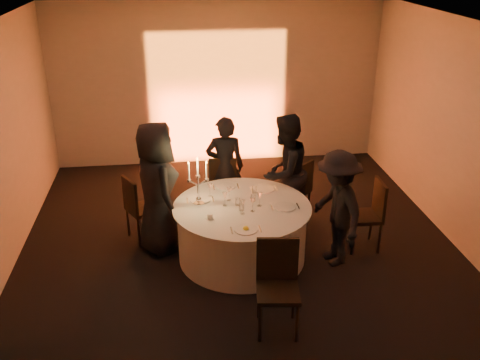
{
  "coord_description": "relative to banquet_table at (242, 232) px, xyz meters",
  "views": [
    {
      "loc": [
        -0.8,
        -6.1,
        3.91
      ],
      "look_at": [
        0.0,
        0.2,
        1.05
      ],
      "focal_mm": 40.0,
      "sensor_mm": 36.0,
      "label": 1
    }
  ],
  "objects": [
    {
      "name": "wine_glass_e",
      "position": [
        -0.02,
        -0.21,
        0.52
      ],
      "size": [
        0.07,
        0.07,
        0.19
      ],
      "color": "silver",
      "rests_on": "banquet_table"
    },
    {
      "name": "banquet_table",
      "position": [
        0.0,
        0.0,
        0.0
      ],
      "size": [
        1.8,
        1.8,
        0.77
      ],
      "color": "black",
      "rests_on": "floor"
    },
    {
      "name": "coffee_cup",
      "position": [
        -0.44,
        -0.28,
        0.42
      ],
      "size": [
        0.11,
        0.11,
        0.07
      ],
      "color": "white",
      "rests_on": "banquet_table"
    },
    {
      "name": "plate_front",
      "position": [
        -0.03,
        -0.62,
        0.4
      ],
      "size": [
        0.36,
        0.28,
        0.08
      ],
      "color": "white",
      "rests_on": "banquet_table"
    },
    {
      "name": "guest_right",
      "position": [
        1.19,
        -0.25,
        0.4
      ],
      "size": [
        0.77,
        1.1,
        1.56
      ],
      "primitive_type": "imported",
      "rotation": [
        0.0,
        0.0,
        -1.37
      ],
      "color": "black",
      "rests_on": "floor"
    },
    {
      "name": "wall_back",
      "position": [
        0.0,
        3.5,
        1.12
      ],
      "size": [
        7.0,
        0.0,
        7.0
      ],
      "primitive_type": "plane",
      "rotation": [
        1.57,
        0.0,
        0.0
      ],
      "color": "beige",
      "rests_on": "floor"
    },
    {
      "name": "plate_right",
      "position": [
        0.55,
        -0.1,
        0.39
      ],
      "size": [
        0.36,
        0.28,
        0.01
      ],
      "color": "white",
      "rests_on": "banquet_table"
    },
    {
      "name": "tumbler_d",
      "position": [
        -0.02,
        -0.12,
        0.43
      ],
      "size": [
        0.07,
        0.07,
        0.09
      ],
      "primitive_type": "cylinder",
      "color": "silver",
      "rests_on": "banquet_table"
    },
    {
      "name": "tumbler_a",
      "position": [
        0.22,
        0.38,
        0.43
      ],
      "size": [
        0.07,
        0.07,
        0.09
      ],
      "primitive_type": "cylinder",
      "color": "silver",
      "rests_on": "banquet_table"
    },
    {
      "name": "wine_glass_a",
      "position": [
        -0.15,
        0.19,
        0.52
      ],
      "size": [
        0.07,
        0.07,
        0.19
      ],
      "color": "silver",
      "rests_on": "banquet_table"
    },
    {
      "name": "uplighter_fixture",
      "position": [
        0.0,
        3.2,
        -0.33
      ],
      "size": [
        0.25,
        0.12,
        0.1
      ],
      "primitive_type": "cube",
      "color": "black",
      "rests_on": "floor"
    },
    {
      "name": "plate_back_right",
      "position": [
        0.36,
        0.46,
        0.39
      ],
      "size": [
        0.35,
        0.29,
        0.01
      ],
      "color": "white",
      "rests_on": "banquet_table"
    },
    {
      "name": "chair_left",
      "position": [
        -1.37,
        0.66,
        0.15
      ],
      "size": [
        0.57,
        0.57,
        0.96
      ],
      "rotation": [
        0.0,
        0.0,
        2.06
      ],
      "color": "black",
      "rests_on": "floor"
    },
    {
      "name": "plate_left",
      "position": [
        -0.53,
        0.23,
        0.39
      ],
      "size": [
        0.36,
        0.27,
        0.01
      ],
      "color": "white",
      "rests_on": "banquet_table"
    },
    {
      "name": "chair_back_right",
      "position": [
        0.97,
        0.97,
        0.15
      ],
      "size": [
        0.58,
        0.58,
        0.94
      ],
      "rotation": [
        0.0,
        0.0,
        -2.41
      ],
      "color": "black",
      "rests_on": "floor"
    },
    {
      "name": "chair_right",
      "position": [
        1.76,
        0.05,
        0.17
      ],
      "size": [
        0.45,
        0.45,
        0.99
      ],
      "rotation": [
        0.0,
        0.0,
        -1.6
      ],
      "color": "black",
      "rests_on": "floor"
    },
    {
      "name": "guest_back_left",
      "position": [
        -0.09,
        1.27,
        0.41
      ],
      "size": [
        0.6,
        0.42,
        1.58
      ],
      "primitive_type": "imported",
      "rotation": [
        0.0,
        0.0,
        3.07
      ],
      "color": "black",
      "rests_on": "floor"
    },
    {
      "name": "wine_glass_d",
      "position": [
        0.23,
        -0.02,
        0.52
      ],
      "size": [
        0.07,
        0.07,
        0.19
      ],
      "color": "silver",
      "rests_on": "banquet_table"
    },
    {
      "name": "wine_glass_b",
      "position": [
        -0.39,
        0.34,
        0.52
      ],
      "size": [
        0.07,
        0.07,
        0.19
      ],
      "color": "silver",
      "rests_on": "banquet_table"
    },
    {
      "name": "tumbler_b",
      "position": [
        -0.05,
        0.04,
        0.43
      ],
      "size": [
        0.07,
        0.07,
        0.09
      ],
      "primitive_type": "cylinder",
      "color": "silver",
      "rests_on": "banquet_table"
    },
    {
      "name": "tumbler_c",
      "position": [
        0.16,
        0.12,
        0.43
      ],
      "size": [
        0.07,
        0.07,
        0.09
      ],
      "primitive_type": "cylinder",
      "color": "silver",
      "rests_on": "banquet_table"
    },
    {
      "name": "floor",
      "position": [
        0.0,
        0.0,
        -0.38
      ],
      "size": [
        7.0,
        7.0,
        0.0
      ],
      "primitive_type": "plane",
      "color": "black",
      "rests_on": "ground"
    },
    {
      "name": "wine_glass_f",
      "position": [
        0.12,
        -0.16,
        0.52
      ],
      "size": [
        0.07,
        0.07,
        0.19
      ],
      "color": "silver",
      "rests_on": "banquet_table"
    },
    {
      "name": "wine_glass_c",
      "position": [
        -0.22,
        0.04,
        0.52
      ],
      "size": [
        0.07,
        0.07,
        0.19
      ],
      "color": "silver",
      "rests_on": "banquet_table"
    },
    {
      "name": "guest_left",
      "position": [
        -1.08,
        0.39,
        0.53
      ],
      "size": [
        0.84,
        1.03,
        1.82
      ],
      "primitive_type": "imported",
      "rotation": [
        0.0,
        0.0,
        1.91
      ],
      "color": "black",
      "rests_on": "floor"
    },
    {
      "name": "ceiling",
      "position": [
        0.0,
        0.0,
        2.62
      ],
      "size": [
        7.0,
        7.0,
        0.0
      ],
      "primitive_type": "plane",
      "rotation": [
        3.14,
        0.0,
        0.0
      ],
      "color": "white",
      "rests_on": "wall_back"
    },
    {
      "name": "plate_back_left",
      "position": [
        -0.15,
        0.6,
        0.39
      ],
      "size": [
        0.36,
        0.26,
        0.01
      ],
      "color": "white",
      "rests_on": "banquet_table"
    },
    {
      "name": "wall_front",
      "position": [
        0.0,
        -3.5,
        1.12
      ],
      "size": [
        7.0,
        0.0,
        7.0
      ],
      "primitive_type": "plane",
      "rotation": [
        -1.57,
        0.0,
        0.0
      ],
      "color": "beige",
      "rests_on": "floor"
    },
    {
      "name": "candelabra",
      "position": [
        -0.55,
        0.12,
        0.62
      ],
      "size": [
        0.28,
        0.13,
        0.66
      ],
      "color": "silver",
      "rests_on": "banquet_table"
    },
    {
      "name": "guest_back_right",
      "position": [
        0.72,
        0.8,
        0.48
      ],
      "size": [
        1.06,
        1.05,
        1.72
      ],
      "primitive_type": "imported",
      "rotation": [
        0.0,
        0.0,
        -2.41
      ],
      "color": "black",
      "rests_on": "floor"
    },
    {
      "name": "wall_right",
      "position": [
        3.0,
        0.0,
        1.12
      ],
      "size": [
        0.0,
        7.0,
        7.0
      ],
      "primitive_type": "plane",
      "rotation": [
        1.57,
        0.0,
        -1.57
      ],
      "color": "beige",
      "rests_on": "floor"
    },
    {
      "name": "chair_front",
      "position": [
        0.2,
        -1.42,
        0.2
      ],
      "size": [
        0.51,
        0.51,
        1.04
      ],
      "rotation": [
        0.0,
        0.0,
        -0.13
      ],
      "color": "black",
      "rests_on": "floor"
    },
    {
      "name": "chair_back_left",
      "position": [
        -0.12,
        1.34,
        0.15
      ],
      "size": [
        0.44,
        0.45,
        0.94
      ],
      "rotation": [
        0.0,
        0.0,
        3.06
      ],
      "color": "black",
      "rests_on": "floor"
    }
  ]
}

